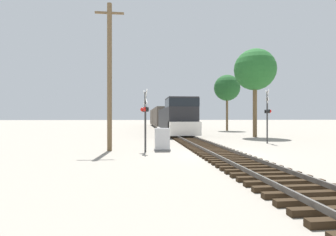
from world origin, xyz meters
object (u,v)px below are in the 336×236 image
object	(u,v)px
freight_train	(163,118)
utility_pole	(110,75)
tree_mid_background	(227,88)
crossing_signal_near	(145,114)
crossing_signal_far	(268,113)
relay_cabinet	(162,140)
tree_far_right	(255,70)

from	to	relation	value
freight_train	utility_pole	xyz separation A→B (m)	(-6.35, -33.67, 2.73)
utility_pole	tree_mid_background	bearing A→B (deg)	56.21
crossing_signal_near	crossing_signal_far	xyz separation A→B (m)	(9.99, 4.23, 0.13)
relay_cabinet	tree_mid_background	bearing A→B (deg)	62.50
crossing_signal_near	tree_mid_background	world-z (taller)	tree_mid_background
crossing_signal_near	tree_mid_background	bearing A→B (deg)	138.30
tree_mid_background	freight_train	bearing A→B (deg)	131.93
crossing_signal_far	utility_pole	world-z (taller)	utility_pole
freight_train	tree_mid_background	distance (m)	14.66
crossing_signal_far	relay_cabinet	bearing A→B (deg)	123.94
freight_train	tree_mid_background	size ratio (longest dim) A/B	5.72
tree_mid_background	tree_far_right	bearing A→B (deg)	-96.40
freight_train	utility_pole	size ratio (longest dim) A/B	5.45
freight_train	relay_cabinet	world-z (taller)	freight_train
crossing_signal_near	tree_mid_background	size ratio (longest dim) A/B	0.43
tree_far_right	tree_mid_background	bearing A→B (deg)	83.60
crossing_signal_far	utility_pole	bearing A→B (deg)	116.76
utility_pole	tree_mid_background	xyz separation A→B (m)	(15.63, 23.35, 1.99)
crossing_signal_near	tree_far_right	bearing A→B (deg)	119.55
crossing_signal_far	crossing_signal_near	bearing A→B (deg)	123.98
crossing_signal_near	utility_pole	size ratio (longest dim) A/B	0.41
relay_cabinet	tree_far_right	xyz separation A→B (m)	(10.83, 10.33, 6.47)
tree_mid_background	crossing_signal_far	bearing A→B (deg)	-99.78
utility_pole	relay_cabinet	bearing A→B (deg)	-5.58
crossing_signal_near	crossing_signal_far	world-z (taller)	crossing_signal_far
crossing_signal_near	tree_mid_background	xyz separation A→B (m)	(13.42, 24.14, 4.41)
relay_cabinet	crossing_signal_near	bearing A→B (deg)	-156.68
relay_cabinet	utility_pole	bearing A→B (deg)	174.42
tree_far_right	tree_mid_background	distance (m)	13.43
freight_train	crossing_signal_far	distance (m)	30.80
crossing_signal_near	relay_cabinet	distance (m)	2.03
relay_cabinet	tree_mid_background	world-z (taller)	tree_mid_background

